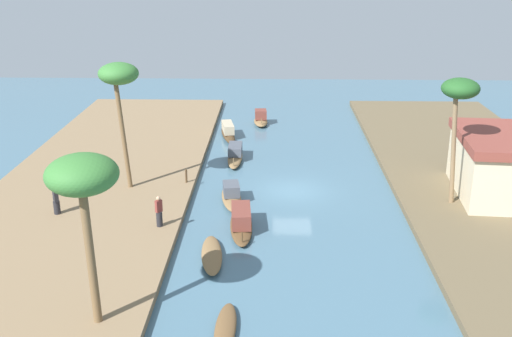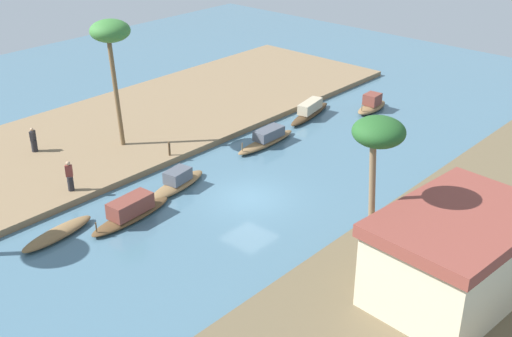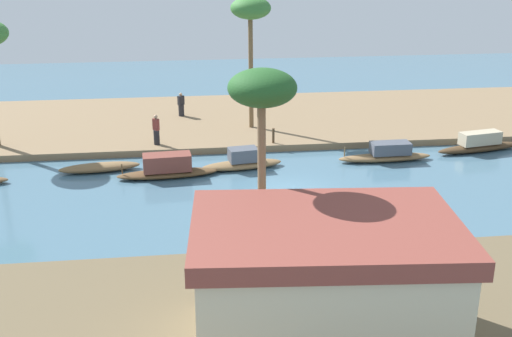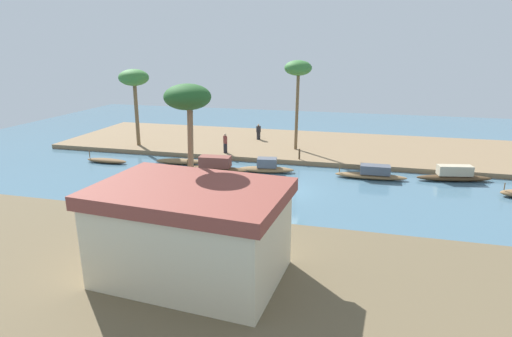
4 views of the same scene
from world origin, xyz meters
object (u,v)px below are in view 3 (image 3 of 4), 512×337
object	(u,v)px
sampan_downstream_large	(479,144)
person_on_near_bank	(181,106)
mooring_post	(273,136)
sampan_with_tall_canopy	(167,168)
person_by_mooring	(156,132)
palm_tree_left_near	(251,12)
palm_tree_right_tall	(262,97)
sampan_open_hull	(387,154)
sampan_foreground	(242,162)
riverside_building	(324,283)
sampan_upstream_small	(100,167)

from	to	relation	value
sampan_downstream_large	person_on_near_bank	world-z (taller)	person_on_near_bank
sampan_downstream_large	mooring_post	distance (m)	11.74
sampan_with_tall_canopy	person_by_mooring	bearing A→B (deg)	-86.17
person_on_near_bank	palm_tree_left_near	bearing A→B (deg)	-69.10
palm_tree_right_tall	sampan_open_hull	bearing A→B (deg)	-123.21
sampan_foreground	sampan_open_hull	bearing A→B (deg)	173.47
mooring_post	person_by_mooring	bearing A→B (deg)	-4.63
riverside_building	person_on_near_bank	bearing A→B (deg)	-77.07
sampan_with_tall_canopy	person_on_near_bank	bearing A→B (deg)	-98.85
sampan_open_hull	mooring_post	distance (m)	6.49
mooring_post	palm_tree_left_near	size ratio (longest dim) A/B	0.11
sampan_with_tall_canopy	mooring_post	bearing A→B (deg)	-151.53
sampan_upstream_small	sampan_foreground	bearing A→B (deg)	169.46
person_on_near_bank	palm_tree_left_near	distance (m)	8.19
sampan_foreground	riverside_building	size ratio (longest dim) A/B	0.57
mooring_post	person_on_near_bank	bearing A→B (deg)	-52.21
sampan_open_hull	sampan_with_tall_canopy	xyz separation A→B (m)	(11.86, 1.06, 0.08)
sampan_open_hull	sampan_with_tall_canopy	distance (m)	11.91
sampan_downstream_large	sampan_open_hull	world-z (taller)	sampan_downstream_large
sampan_upstream_small	sampan_downstream_large	bearing A→B (deg)	175.13
riverside_building	palm_tree_right_tall	bearing A→B (deg)	-62.97
mooring_post	riverside_building	distance (m)	19.35
sampan_open_hull	palm_tree_right_tall	size ratio (longest dim) A/B	0.70
mooring_post	sampan_foreground	bearing A→B (deg)	55.42
sampan_downstream_large	palm_tree_left_near	world-z (taller)	palm_tree_left_near
sampan_downstream_large	mooring_post	size ratio (longest dim) A/B	6.23
sampan_foreground	person_on_near_bank	bearing A→B (deg)	-80.94
sampan_open_hull	sampan_foreground	bearing A→B (deg)	1.20
sampan_with_tall_canopy	riverside_building	world-z (taller)	riverside_building
sampan_upstream_small	person_by_mooring	world-z (taller)	person_by_mooring
person_on_near_bank	mooring_post	size ratio (longest dim) A/B	1.79
riverside_building	person_by_mooring	bearing A→B (deg)	-70.53
palm_tree_left_near	person_on_near_bank	bearing A→B (deg)	-34.84
person_on_near_bank	palm_tree_left_near	xyz separation A→B (m)	(-4.29, 2.99, 6.31)
sampan_foreground	person_by_mooring	xyz separation A→B (m)	(4.53, -3.59, 0.75)
sampan_downstream_large	riverside_building	size ratio (longest dim) A/B	0.70
riverside_building	sampan_foreground	bearing A→B (deg)	-82.91
sampan_upstream_small	palm_tree_left_near	distance (m)	12.84
sampan_upstream_small	mooring_post	size ratio (longest dim) A/B	4.89
sampan_downstream_large	person_by_mooring	world-z (taller)	person_by_mooring
sampan_foreground	palm_tree_right_tall	world-z (taller)	palm_tree_right_tall
sampan_foreground	person_by_mooring	size ratio (longest dim) A/B	2.55
person_on_near_bank	person_by_mooring	size ratio (longest dim) A/B	0.89
person_on_near_bank	riverside_building	xyz separation A→B (m)	(-3.70, 25.88, 1.29)
sampan_with_tall_canopy	person_by_mooring	world-z (taller)	person_by_mooring
sampan_open_hull	sampan_foreground	xyz separation A→B (m)	(7.95, 0.26, -0.01)
person_by_mooring	person_on_near_bank	bearing A→B (deg)	119.43
sampan_open_hull	person_by_mooring	size ratio (longest dim) A/B	2.98
sampan_foreground	person_on_near_bank	world-z (taller)	person_on_near_bank
sampan_upstream_small	person_by_mooring	distance (m)	4.35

